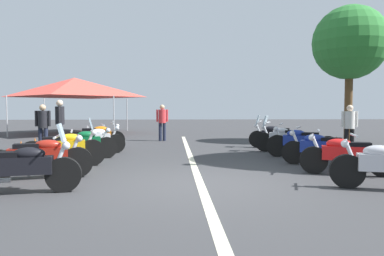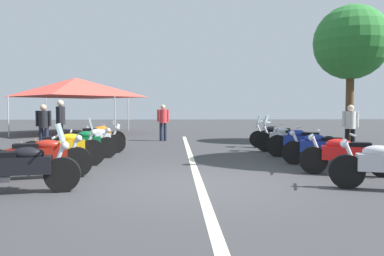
% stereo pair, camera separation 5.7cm
% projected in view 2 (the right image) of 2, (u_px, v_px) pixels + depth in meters
% --- Properties ---
extents(ground_plane, '(80.00, 80.00, 0.00)m').
position_uv_depth(ground_plane, '(199.00, 184.00, 6.94)').
color(ground_plane, '#38383A').
extents(lane_centre_stripe, '(16.23, 0.16, 0.01)m').
position_uv_depth(lane_centre_stripe, '(191.00, 159.00, 10.34)').
color(lane_centre_stripe, beige).
rests_on(lane_centre_stripe, ground_plane).
extents(motorcycle_left_row_0, '(0.67, 2.06, 1.19)m').
position_uv_depth(motorcycle_left_row_0, '(19.00, 167.00, 6.10)').
color(motorcycle_left_row_0, black).
rests_on(motorcycle_left_row_0, ground_plane).
extents(motorcycle_left_row_1, '(0.81, 2.10, 1.00)m').
position_uv_depth(motorcycle_left_row_1, '(39.00, 157.00, 7.37)').
color(motorcycle_left_row_1, black).
rests_on(motorcycle_left_row_1, ground_plane).
extents(motorcycle_left_row_2, '(0.80, 2.02, 1.22)m').
position_uv_depth(motorcycle_left_row_2, '(64.00, 148.00, 8.92)').
color(motorcycle_left_row_2, black).
rests_on(motorcycle_left_row_2, ground_plane).
extents(motorcycle_left_row_3, '(0.91, 2.05, 0.99)m').
position_uv_depth(motorcycle_left_row_3, '(81.00, 143.00, 10.27)').
color(motorcycle_left_row_3, black).
rests_on(motorcycle_left_row_3, ground_plane).
extents(motorcycle_left_row_4, '(0.84, 2.05, 0.99)m').
position_uv_depth(motorcycle_left_row_4, '(93.00, 140.00, 11.49)').
color(motorcycle_left_row_4, black).
rests_on(motorcycle_left_row_4, ground_plane).
extents(motorcycle_left_row_5, '(0.65, 2.07, 1.00)m').
position_uv_depth(motorcycle_left_row_5, '(97.00, 136.00, 12.93)').
color(motorcycle_left_row_5, black).
rests_on(motorcycle_left_row_5, ground_plane).
extents(motorcycle_right_row_1, '(0.93, 1.92, 0.98)m').
position_uv_depth(motorcycle_right_row_1, '(346.00, 155.00, 7.80)').
color(motorcycle_right_row_1, black).
rests_on(motorcycle_right_row_1, ground_plane).
extents(motorcycle_right_row_2, '(1.10, 1.82, 0.98)m').
position_uv_depth(motorcycle_right_row_2, '(321.00, 148.00, 9.07)').
color(motorcycle_right_row_2, black).
rests_on(motorcycle_right_row_2, ground_plane).
extents(motorcycle_right_row_3, '(1.01, 1.98, 1.01)m').
position_uv_depth(motorcycle_right_row_3, '(302.00, 142.00, 10.57)').
color(motorcycle_right_row_3, black).
rests_on(motorcycle_right_row_3, ground_plane).
extents(motorcycle_right_row_4, '(1.08, 1.90, 1.21)m').
position_uv_depth(motorcycle_right_row_4, '(286.00, 138.00, 11.83)').
color(motorcycle_right_row_4, black).
rests_on(motorcycle_right_row_4, ground_plane).
extents(motorcycle_right_row_5, '(0.96, 1.92, 1.20)m').
position_uv_depth(motorcycle_right_row_5, '(276.00, 135.00, 13.16)').
color(motorcycle_right_row_5, black).
rests_on(motorcycle_right_row_5, ground_plane).
extents(traffic_cone_0, '(0.36, 0.36, 0.61)m').
position_uv_depth(traffic_cone_0, '(36.00, 148.00, 10.42)').
color(traffic_cone_0, orange).
rests_on(traffic_cone_0, ground_plane).
extents(traffic_cone_1, '(0.36, 0.36, 0.61)m').
position_uv_depth(traffic_cone_1, '(22.00, 153.00, 9.46)').
color(traffic_cone_1, orange).
rests_on(traffic_cone_1, ground_plane).
extents(traffic_cone_2, '(0.36, 0.36, 0.61)m').
position_uv_depth(traffic_cone_2, '(337.00, 147.00, 10.91)').
color(traffic_cone_2, orange).
rests_on(traffic_cone_2, ground_plane).
extents(bystander_0, '(0.52, 0.32, 1.76)m').
position_uv_depth(bystander_0, '(61.00, 120.00, 13.02)').
color(bystander_0, black).
rests_on(bystander_0, ground_plane).
extents(bystander_1, '(0.32, 0.53, 1.58)m').
position_uv_depth(bystander_1, '(44.00, 124.00, 12.19)').
color(bystander_1, '#1E2338').
rests_on(bystander_1, ground_plane).
extents(bystander_2, '(0.32, 0.52, 1.56)m').
position_uv_depth(bystander_2, '(350.00, 125.00, 11.95)').
color(bystander_2, black).
rests_on(bystander_2, ground_plane).
extents(bystander_3, '(0.32, 0.53, 1.61)m').
position_uv_depth(bystander_3, '(163.00, 120.00, 16.05)').
color(bystander_3, '#1E2338').
rests_on(bystander_3, ground_plane).
extents(roadside_tree_2, '(3.06, 3.06, 5.72)m').
position_uv_depth(roadside_tree_2, '(351.00, 43.00, 14.99)').
color(roadside_tree_2, brown).
rests_on(roadside_tree_2, ground_plane).
extents(event_tent, '(5.87, 5.87, 3.20)m').
position_uv_depth(event_tent, '(76.00, 87.00, 20.70)').
color(event_tent, '#E54C3F').
rests_on(event_tent, ground_plane).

